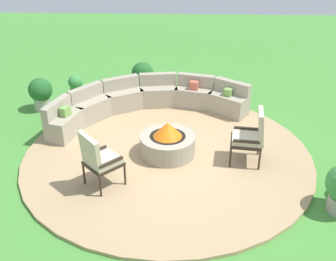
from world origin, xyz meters
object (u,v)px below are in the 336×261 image
(fire_pit, at_px, (168,142))
(potted_plant_3, at_px, (76,87))
(lounge_chair_front_left, at_px, (99,158))
(potted_plant_5, at_px, (143,75))
(potted_plant_1, at_px, (41,93))
(lounge_chair_front_right, at_px, (251,135))
(curved_stone_bench, at_px, (145,102))

(fire_pit, height_order, potted_plant_3, fire_pit)
(lounge_chair_front_left, distance_m, potted_plant_5, 4.27)
(potted_plant_1, height_order, potted_plant_3, potted_plant_1)
(potted_plant_3, bearing_deg, potted_plant_1, -144.62)
(fire_pit, height_order, potted_plant_5, potted_plant_5)
(lounge_chair_front_right, bearing_deg, potted_plant_1, 71.90)
(potted_plant_5, bearing_deg, potted_plant_3, -155.08)
(curved_stone_bench, xyz_separation_m, potted_plant_3, (-1.74, 0.77, 0.01))
(lounge_chair_front_left, xyz_separation_m, lounge_chair_front_right, (2.59, 0.87, 0.00))
(curved_stone_bench, bearing_deg, potted_plant_1, 173.57)
(fire_pit, bearing_deg, potted_plant_3, 133.07)
(lounge_chair_front_right, bearing_deg, fire_pit, 90.09)
(lounge_chair_front_left, xyz_separation_m, potted_plant_3, (-1.23, 3.54, -0.24))
(fire_pit, xyz_separation_m, potted_plant_3, (-2.31, 2.47, 0.05))
(lounge_chair_front_left, bearing_deg, potted_plant_3, 154.65)
(potted_plant_3, bearing_deg, lounge_chair_front_right, -34.94)
(lounge_chair_front_right, height_order, potted_plant_5, lounge_chair_front_right)
(lounge_chair_front_right, xyz_separation_m, potted_plant_5, (-2.27, 3.39, -0.19))
(curved_stone_bench, height_order, lounge_chair_front_right, lounge_chair_front_right)
(lounge_chair_front_right, bearing_deg, potted_plant_5, 41.40)
(lounge_chair_front_right, bearing_deg, potted_plant_3, 62.62)
(fire_pit, xyz_separation_m, lounge_chair_front_right, (1.51, -0.20, 0.29))
(fire_pit, relative_size, potted_plant_1, 1.35)
(potted_plant_3, relative_size, potted_plant_5, 0.88)
(curved_stone_bench, distance_m, lounge_chair_front_right, 2.82)
(potted_plant_3, bearing_deg, curved_stone_bench, -23.92)
(potted_plant_1, bearing_deg, lounge_chair_front_left, -57.63)
(fire_pit, bearing_deg, potted_plant_1, 146.75)
(potted_plant_3, height_order, potted_plant_5, potted_plant_5)
(lounge_chair_front_left, height_order, potted_plant_5, lounge_chair_front_left)
(fire_pit, distance_m, curved_stone_bench, 1.79)
(lounge_chair_front_left, bearing_deg, potted_plant_5, 131.21)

